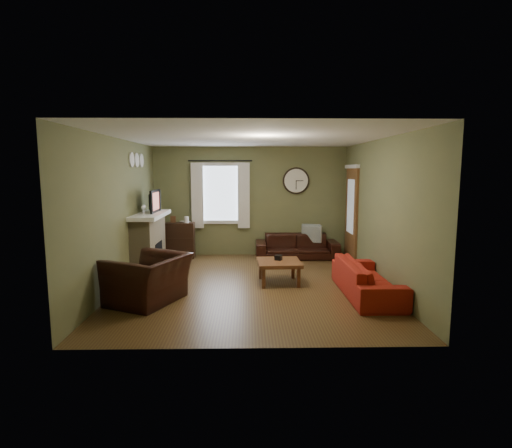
{
  "coord_description": "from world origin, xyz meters",
  "views": [
    {
      "loc": [
        -0.05,
        -6.99,
        2.05
      ],
      "look_at": [
        0.1,
        0.4,
        1.05
      ],
      "focal_mm": 28.0,
      "sensor_mm": 36.0,
      "label": 1
    }
  ],
  "objects_px": {
    "bookshelf": "(179,240)",
    "sofa_brown": "(297,246)",
    "sofa_red": "(367,278)",
    "coffee_table": "(279,272)",
    "armchair": "(149,279)"
  },
  "relations": [
    {
      "from": "sofa_brown",
      "to": "sofa_red",
      "type": "relative_size",
      "value": 0.99
    },
    {
      "from": "bookshelf",
      "to": "armchair",
      "type": "distance_m",
      "value": 3.16
    },
    {
      "from": "armchair",
      "to": "coffee_table",
      "type": "xyz_separation_m",
      "value": [
        2.11,
        1.03,
        -0.16
      ]
    },
    {
      "from": "sofa_brown",
      "to": "armchair",
      "type": "distance_m",
      "value": 4.13
    },
    {
      "from": "sofa_red",
      "to": "armchair",
      "type": "relative_size",
      "value": 1.7
    },
    {
      "from": "sofa_brown",
      "to": "coffee_table",
      "type": "height_order",
      "value": "sofa_brown"
    },
    {
      "from": "sofa_red",
      "to": "sofa_brown",
      "type": "bearing_deg",
      "value": 15.81
    },
    {
      "from": "sofa_brown",
      "to": "sofa_red",
      "type": "distance_m",
      "value": 2.97
    },
    {
      "from": "bookshelf",
      "to": "sofa_brown",
      "type": "distance_m",
      "value": 2.76
    },
    {
      "from": "sofa_red",
      "to": "armchair",
      "type": "xyz_separation_m",
      "value": [
        -3.5,
        -0.28,
        0.09
      ]
    },
    {
      "from": "sofa_red",
      "to": "armchair",
      "type": "bearing_deg",
      "value": 94.55
    },
    {
      "from": "armchair",
      "to": "coffee_table",
      "type": "bearing_deg",
      "value": 140.21
    },
    {
      "from": "sofa_brown",
      "to": "sofa_red",
      "type": "xyz_separation_m",
      "value": [
        0.81,
        -2.85,
        0.0
      ]
    },
    {
      "from": "coffee_table",
      "to": "armchair",
      "type": "bearing_deg",
      "value": -154.06
    },
    {
      "from": "bookshelf",
      "to": "armchair",
      "type": "relative_size",
      "value": 0.74
    }
  ]
}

